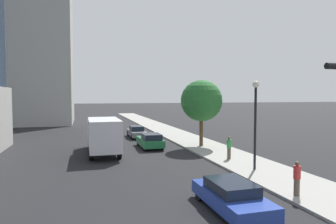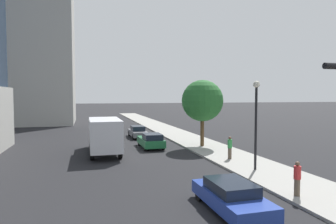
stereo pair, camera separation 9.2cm
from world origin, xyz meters
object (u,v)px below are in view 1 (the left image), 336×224
car_gray (137,132)px  pedestrian_green_shirt (229,147)px  construction_building (28,30)px  street_lamp (255,112)px  street_tree (201,101)px  car_blue (231,196)px  car_green (150,141)px  box_truck (103,133)px  pedestrian_red_shirt (297,178)px

car_gray → pedestrian_green_shirt: size_ratio=2.71×
construction_building → street_lamp: size_ratio=6.65×
construction_building → street_tree: (20.20, -31.82, -12.16)m
car_blue → car_green: bearing=90.0°
street_tree → car_green: street_tree is taller
car_gray → car_green: size_ratio=1.08×
car_blue → car_gray: bearing=90.0°
street_lamp → street_tree: 9.57m
car_blue → box_truck: 15.26m
construction_building → car_blue: size_ratio=8.49×
box_truck → pedestrian_red_shirt: size_ratio=4.74×
box_truck → construction_building: bearing=108.5°
street_lamp → car_green: bearing=114.1°
street_tree → car_blue: 16.35m
street_lamp → street_tree: (0.17, 9.55, 0.56)m
car_gray → street_tree: bearing=-60.1°
street_lamp → pedestrian_red_shirt: bearing=-99.9°
street_tree → pedestrian_red_shirt: bearing=-94.1°
car_blue → pedestrian_red_shirt: 3.86m
construction_building → car_gray: 32.20m
pedestrian_red_shirt → pedestrian_green_shirt: 8.51m
box_truck → car_gray: bearing=63.6°
car_green → box_truck: box_truck is taller
pedestrian_red_shirt → pedestrian_green_shirt: size_ratio=0.97×
street_lamp → car_blue: 8.00m
pedestrian_red_shirt → car_gray: bearing=99.4°
construction_building → car_green: size_ratio=8.86×
street_tree → car_gray: bearing=119.9°
car_gray → box_truck: (-4.49, -9.03, 1.07)m
street_lamp → car_blue: street_lamp is taller
street_lamp → pedestrian_red_shirt: street_lamp is taller
construction_building → pedestrian_red_shirt: construction_building is taller
car_blue → street_lamp: bearing=49.9°
street_tree → pedestrian_red_shirt: size_ratio=3.81×
car_blue → pedestrian_red_shirt: pedestrian_red_shirt is taller
box_truck → pedestrian_red_shirt: box_truck is taller
construction_building → car_green: construction_building is taller
street_lamp → pedestrian_red_shirt: size_ratio=3.47×
street_lamp → street_tree: size_ratio=0.91×
car_blue → car_gray: 23.58m
street_tree → car_blue: size_ratio=1.40×
car_green → pedestrian_red_shirt: bearing=-76.3°
street_tree → box_truck: (-9.35, -0.59, -2.76)m
construction_building → pedestrian_red_shirt: (19.15, -46.43, -15.67)m
construction_building → street_lamp: (20.04, -41.37, -12.72)m
pedestrian_green_shirt → construction_building: bearing=117.7°
car_green → car_gray: bearing=90.0°
car_gray → street_lamp: bearing=-75.4°
pedestrian_red_shirt → car_green: bearing=103.7°
car_gray → box_truck: size_ratio=0.59×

